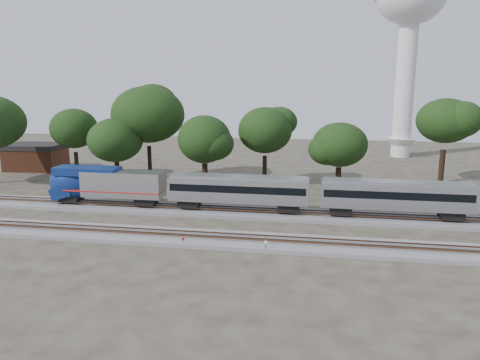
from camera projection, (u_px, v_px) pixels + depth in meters
name	position (u px, v px, depth m)	size (l,w,h in m)	color
ground	(192.00, 227.00, 51.03)	(160.00, 160.00, 0.00)	#383328
track_far	(205.00, 211.00, 56.77)	(160.00, 5.00, 0.73)	slate
track_near	(182.00, 237.00, 47.14)	(160.00, 5.00, 0.73)	slate
switch_stand_red	(183.00, 241.00, 45.03)	(0.29, 0.08, 0.90)	#512D19
switch_stand_white	(266.00, 245.00, 43.48)	(0.37, 0.09, 1.15)	#512D19
switch_lever	(236.00, 246.00, 45.01)	(0.50, 0.30, 0.30)	#512D19
water_tower	(410.00, 17.00, 92.23)	(13.60, 13.60, 37.65)	silver
brick_building	(36.00, 157.00, 83.52)	(9.91, 7.27, 4.59)	brown
tree_1	(74.00, 129.00, 73.84)	(8.36, 8.36, 11.79)	black
tree_2	(115.00, 140.00, 69.30)	(7.13, 7.13, 10.06)	black
tree_3	(148.00, 115.00, 71.32)	(10.74, 10.74, 15.14)	black
tree_4	(204.00, 139.00, 65.49)	(7.71, 7.71, 10.87)	black
tree_5	(265.00, 130.00, 69.60)	(8.54, 8.54, 12.04)	black
tree_6	(340.00, 145.00, 64.46)	(7.11, 7.11, 10.03)	black
tree_7	(446.00, 121.00, 70.91)	(9.82, 9.82, 13.85)	black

